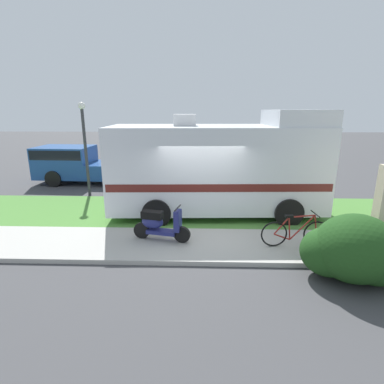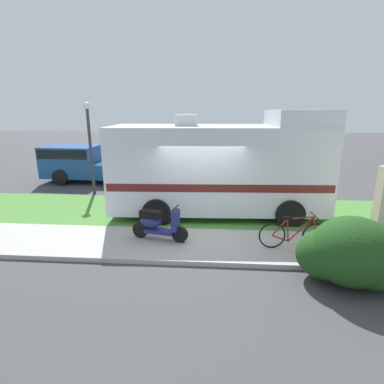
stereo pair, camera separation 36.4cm
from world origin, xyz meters
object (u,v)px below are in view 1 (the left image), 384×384
Objects in this scene: motorhome_rv at (219,166)px; pickup_truck_near at (84,164)px; scooter at (159,224)px; bicycle at (295,232)px; street_lamp_post at (85,140)px.

pickup_truck_near is (-6.36, 4.43, -0.72)m from motorhome_rv.
scooter reaches higher than bicycle.
bicycle is at bearing -56.93° from motorhome_rv.
bicycle is at bearing -41.41° from pickup_truck_near.
street_lamp_post reaches higher than pickup_truck_near.
bicycle is at bearing -4.37° from scooter.
pickup_truck_near is at bearing 138.59° from bicycle.
scooter is (-1.71, -2.50, -1.09)m from motorhome_rv.
motorhome_rv is at bearing -34.86° from pickup_truck_near.
scooter is at bearing 175.63° from bicycle.
scooter is 0.27× the size of pickup_truck_near.
pickup_truck_near is at bearing 145.14° from motorhome_rv.
street_lamp_post is (-7.12, 4.90, 1.83)m from bicycle.
motorhome_rv is 4.00× the size of bicycle.
street_lamp_post is at bearing 145.47° from bicycle.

